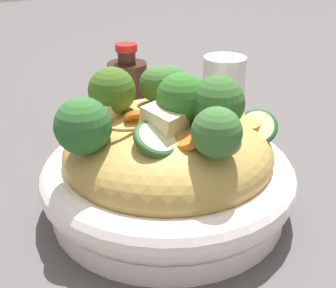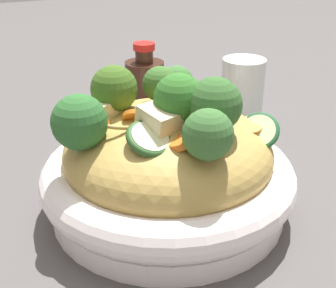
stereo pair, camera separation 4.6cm
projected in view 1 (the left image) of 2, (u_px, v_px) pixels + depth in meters
ground_plane at (168, 207)px, 0.50m from camera, size 3.00×3.00×0.00m
serving_bowl at (168, 182)px, 0.48m from camera, size 0.26×0.26×0.06m
noodle_heap at (168, 152)px, 0.47m from camera, size 0.21×0.21×0.10m
broccoli_florets at (158, 106)px, 0.42m from camera, size 0.18×0.17×0.07m
carrot_coins at (179, 117)px, 0.45m from camera, size 0.15×0.17×0.04m
zucchini_slices at (180, 125)px, 0.43m from camera, size 0.13×0.19×0.04m
chicken_chunks at (133, 119)px, 0.43m from camera, size 0.10×0.08×0.04m
soy_sauce_bottle at (128, 93)px, 0.67m from camera, size 0.06×0.06×0.13m
drinking_glass at (223, 89)px, 0.70m from camera, size 0.06×0.06×0.10m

